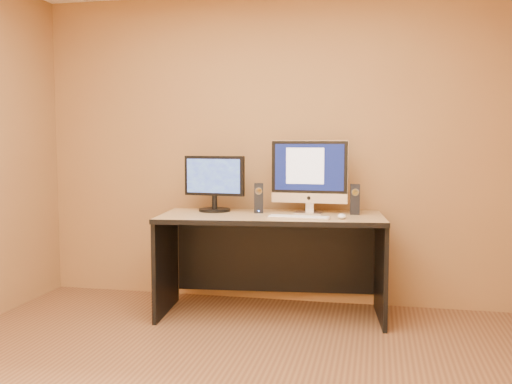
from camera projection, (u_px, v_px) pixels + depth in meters
The scene contains 10 objects.
walls at pixel (197, 153), 2.89m from camera, with size 4.00×4.00×2.60m, color olive, non-canonical shape.
desk at pixel (271, 265), 4.44m from camera, with size 1.72×0.75×0.79m, color tan, non-canonical shape.
imac at pixel (309, 176), 4.48m from camera, with size 0.61×0.23×0.59m, color silver, non-canonical shape.
second_monitor at pixel (214, 184), 4.62m from camera, with size 0.51×0.26×0.45m, color black, non-canonical shape.
speaker_left at pixel (259, 198), 4.53m from camera, with size 0.07×0.08×0.24m, color black, non-canonical shape.
speaker_right at pixel (355, 199), 4.43m from camera, with size 0.07×0.08×0.24m, color black, non-canonical shape.
keyboard at pixel (299, 217), 4.20m from camera, with size 0.46×0.12×0.02m, color silver.
mouse at pixel (342, 216), 4.19m from camera, with size 0.06×0.11×0.04m, color white.
cable_a at pixel (316, 211), 4.63m from camera, with size 0.01×0.01×0.24m, color black.
cable_b at pixel (302, 211), 4.63m from camera, with size 0.01×0.01×0.19m, color black.
Camera 1 is at (0.90, -2.77, 1.35)m, focal length 40.00 mm.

